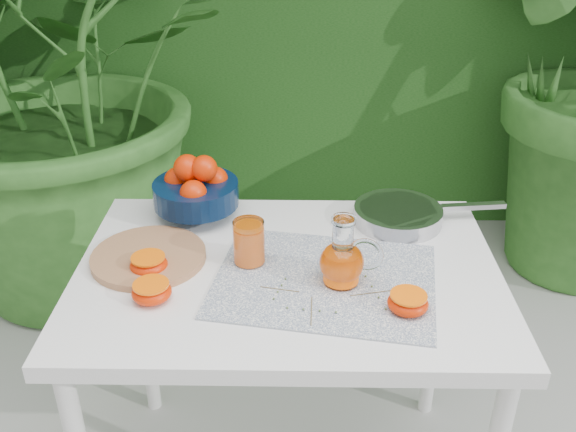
{
  "coord_description": "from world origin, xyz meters",
  "views": [
    {
      "loc": [
        -0.12,
        -1.26,
        1.59
      ],
      "look_at": [
        -0.14,
        0.03,
        0.88
      ],
      "focal_mm": 40.0,
      "sensor_mm": 36.0,
      "label": 1
    }
  ],
  "objects_px": {
    "white_table": "(288,296)",
    "cutting_board": "(149,257)",
    "saute_pan": "(399,214)",
    "fruit_bowl": "(196,188)",
    "juice_pitcher": "(343,261)"
  },
  "relations": [
    {
      "from": "fruit_bowl",
      "to": "saute_pan",
      "type": "bearing_deg",
      "value": -3.02
    },
    {
      "from": "white_table",
      "to": "cutting_board",
      "type": "relative_size",
      "value": 3.63
    },
    {
      "from": "white_table",
      "to": "fruit_bowl",
      "type": "height_order",
      "value": "fruit_bowl"
    },
    {
      "from": "juice_pitcher",
      "to": "saute_pan",
      "type": "bearing_deg",
      "value": 59.71
    },
    {
      "from": "white_table",
      "to": "juice_pitcher",
      "type": "xyz_separation_m",
      "value": [
        0.12,
        -0.06,
        0.14
      ]
    },
    {
      "from": "white_table",
      "to": "saute_pan",
      "type": "relative_size",
      "value": 2.37
    },
    {
      "from": "fruit_bowl",
      "to": "juice_pitcher",
      "type": "xyz_separation_m",
      "value": [
        0.37,
        -0.32,
        -0.02
      ]
    },
    {
      "from": "cutting_board",
      "to": "saute_pan",
      "type": "bearing_deg",
      "value": 17.46
    },
    {
      "from": "saute_pan",
      "to": "cutting_board",
      "type": "bearing_deg",
      "value": -162.54
    },
    {
      "from": "white_table",
      "to": "saute_pan",
      "type": "bearing_deg",
      "value": 38.01
    },
    {
      "from": "cutting_board",
      "to": "saute_pan",
      "type": "xyz_separation_m",
      "value": [
        0.63,
        0.2,
        0.01
      ]
    },
    {
      "from": "white_table",
      "to": "saute_pan",
      "type": "distance_m",
      "value": 0.39
    },
    {
      "from": "juice_pitcher",
      "to": "fruit_bowl",
      "type": "bearing_deg",
      "value": 139.58
    },
    {
      "from": "cutting_board",
      "to": "juice_pitcher",
      "type": "distance_m",
      "value": 0.47
    },
    {
      "from": "juice_pitcher",
      "to": "saute_pan",
      "type": "distance_m",
      "value": 0.34
    }
  ]
}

